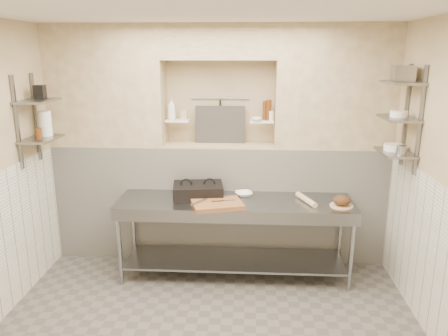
# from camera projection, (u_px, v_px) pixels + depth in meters

# --- Properties ---
(ceiling) EXTENTS (4.00, 3.90, 0.10)m
(ceiling) POSITION_uv_depth(u_px,v_px,m) (202.00, 1.00, 3.18)
(ceiling) COLOR silver
(ceiling) RESTS_ON ground
(wall_back) EXTENTS (4.00, 0.10, 2.80)m
(wall_back) POSITION_uv_depth(u_px,v_px,m) (221.00, 142.00, 5.48)
(wall_back) COLOR #CDB890
(wall_back) RESTS_ON ground
(backwall_lower) EXTENTS (4.00, 0.40, 1.40)m
(backwall_lower) POSITION_uv_depth(u_px,v_px,m) (220.00, 201.00, 5.42)
(backwall_lower) COLOR white
(backwall_lower) RESTS_ON floor
(alcove_sill) EXTENTS (1.30, 0.40, 0.02)m
(alcove_sill) POSITION_uv_depth(u_px,v_px,m) (219.00, 145.00, 5.23)
(alcove_sill) COLOR #CDB890
(alcove_sill) RESTS_ON backwall_lower
(backwall_pillar_left) EXTENTS (1.35, 0.40, 1.40)m
(backwall_pillar_left) POSITION_uv_depth(u_px,v_px,m) (107.00, 86.00, 5.13)
(backwall_pillar_left) COLOR #CDB890
(backwall_pillar_left) RESTS_ON backwall_lower
(backwall_pillar_right) EXTENTS (1.35, 0.40, 1.40)m
(backwall_pillar_right) POSITION_uv_depth(u_px,v_px,m) (335.00, 87.00, 4.98)
(backwall_pillar_right) COLOR #CDB890
(backwall_pillar_right) RESTS_ON backwall_lower
(backwall_header) EXTENTS (1.30, 0.40, 0.40)m
(backwall_header) POSITION_uv_depth(u_px,v_px,m) (219.00, 42.00, 4.93)
(backwall_header) COLOR #CDB890
(backwall_header) RESTS_ON backwall_lower
(wainscot_right) EXTENTS (0.02, 3.90, 1.40)m
(wainscot_right) POSITION_uv_depth(u_px,v_px,m) (444.00, 275.00, 3.62)
(wainscot_right) COLOR white
(wainscot_right) RESTS_ON floor
(alcove_shelf_left) EXTENTS (0.28, 0.16, 0.02)m
(alcove_shelf_left) POSITION_uv_depth(u_px,v_px,m) (177.00, 121.00, 5.19)
(alcove_shelf_left) COLOR white
(alcove_shelf_left) RESTS_ON backwall_lower
(alcove_shelf_right) EXTENTS (0.28, 0.16, 0.02)m
(alcove_shelf_right) POSITION_uv_depth(u_px,v_px,m) (262.00, 121.00, 5.13)
(alcove_shelf_right) COLOR white
(alcove_shelf_right) RESTS_ON backwall_lower
(utensil_rail) EXTENTS (0.70, 0.02, 0.02)m
(utensil_rail) POSITION_uv_depth(u_px,v_px,m) (220.00, 98.00, 5.26)
(utensil_rail) COLOR gray
(utensil_rail) RESTS_ON wall_back
(hanging_steel) EXTENTS (0.02, 0.02, 0.30)m
(hanging_steel) POSITION_uv_depth(u_px,v_px,m) (220.00, 113.00, 5.28)
(hanging_steel) COLOR black
(hanging_steel) RESTS_ON utensil_rail
(splash_panel) EXTENTS (0.60, 0.08, 0.45)m
(splash_panel) POSITION_uv_depth(u_px,v_px,m) (220.00, 125.00, 5.27)
(splash_panel) COLOR #383330
(splash_panel) RESTS_ON alcove_sill
(shelf_rail_left_a) EXTENTS (0.03, 0.03, 0.95)m
(shelf_rail_left_a) POSITION_uv_depth(u_px,v_px,m) (36.00, 117.00, 4.76)
(shelf_rail_left_a) COLOR slate
(shelf_rail_left_a) RESTS_ON wall_left
(shelf_rail_left_b) EXTENTS (0.03, 0.03, 0.95)m
(shelf_rail_left_b) POSITION_uv_depth(u_px,v_px,m) (17.00, 123.00, 4.38)
(shelf_rail_left_b) COLOR slate
(shelf_rail_left_b) RESTS_ON wall_left
(wall_shelf_left_lower) EXTENTS (0.30, 0.50, 0.02)m
(wall_shelf_left_lower) POSITION_uv_depth(u_px,v_px,m) (42.00, 139.00, 4.61)
(wall_shelf_left_lower) COLOR slate
(wall_shelf_left_lower) RESTS_ON wall_left
(wall_shelf_left_upper) EXTENTS (0.30, 0.50, 0.03)m
(wall_shelf_left_upper) POSITION_uv_depth(u_px,v_px,m) (37.00, 101.00, 4.51)
(wall_shelf_left_upper) COLOR slate
(wall_shelf_left_upper) RESTS_ON wall_left
(shelf_rail_right_a) EXTENTS (0.03, 0.03, 1.05)m
(shelf_rail_right_a) POSITION_uv_depth(u_px,v_px,m) (406.00, 116.00, 4.53)
(shelf_rail_right_a) COLOR slate
(shelf_rail_right_a) RESTS_ON wall_right
(shelf_rail_right_b) EXTENTS (0.03, 0.03, 1.05)m
(shelf_rail_right_b) POSITION_uv_depth(u_px,v_px,m) (420.00, 121.00, 4.14)
(shelf_rail_right_b) COLOR slate
(shelf_rail_right_b) RESTS_ON wall_right
(wall_shelf_right_lower) EXTENTS (0.30, 0.50, 0.02)m
(wall_shelf_right_lower) POSITION_uv_depth(u_px,v_px,m) (395.00, 153.00, 4.43)
(wall_shelf_right_lower) COLOR slate
(wall_shelf_right_lower) RESTS_ON wall_right
(wall_shelf_right_mid) EXTENTS (0.30, 0.50, 0.02)m
(wall_shelf_right_mid) POSITION_uv_depth(u_px,v_px,m) (399.00, 118.00, 4.34)
(wall_shelf_right_mid) COLOR slate
(wall_shelf_right_mid) RESTS_ON wall_right
(wall_shelf_right_upper) EXTENTS (0.30, 0.50, 0.03)m
(wall_shelf_right_upper) POSITION_uv_depth(u_px,v_px,m) (402.00, 83.00, 4.25)
(wall_shelf_right_upper) COLOR slate
(wall_shelf_right_upper) RESTS_ON wall_right
(prep_table) EXTENTS (2.60, 0.70, 0.90)m
(prep_table) POSITION_uv_depth(u_px,v_px,m) (235.00, 223.00, 4.87)
(prep_table) COLOR gray
(prep_table) RESTS_ON floor
(panini_press) EXTENTS (0.60, 0.47, 0.15)m
(panini_press) POSITION_uv_depth(u_px,v_px,m) (198.00, 191.00, 4.92)
(panini_press) COLOR black
(panini_press) RESTS_ON prep_table
(cutting_board) EXTENTS (0.61, 0.50, 0.05)m
(cutting_board) POSITION_uv_depth(u_px,v_px,m) (217.00, 204.00, 4.63)
(cutting_board) COLOR olive
(cutting_board) RESTS_ON prep_table
(knife_blade) EXTENTS (0.25, 0.10, 0.01)m
(knife_blade) POSITION_uv_depth(u_px,v_px,m) (223.00, 201.00, 4.66)
(knife_blade) COLOR gray
(knife_blade) RESTS_ON cutting_board
(tongs) EXTENTS (0.15, 0.21, 0.02)m
(tongs) POSITION_uv_depth(u_px,v_px,m) (199.00, 202.00, 4.61)
(tongs) COLOR gray
(tongs) RESTS_ON cutting_board
(mixing_bowl) EXTENTS (0.24, 0.24, 0.05)m
(mixing_bowl) POSITION_uv_depth(u_px,v_px,m) (244.00, 194.00, 4.97)
(mixing_bowl) COLOR white
(mixing_bowl) RESTS_ON prep_table
(rolling_pin) EXTENTS (0.20, 0.40, 0.06)m
(rolling_pin) POSITION_uv_depth(u_px,v_px,m) (306.00, 200.00, 4.76)
(rolling_pin) COLOR beige
(rolling_pin) RESTS_ON prep_table
(bread_board) EXTENTS (0.24, 0.24, 0.01)m
(bread_board) POSITION_uv_depth(u_px,v_px,m) (341.00, 206.00, 4.64)
(bread_board) COLOR beige
(bread_board) RESTS_ON prep_table
(bread_loaf) EXTENTS (0.18, 0.18, 0.11)m
(bread_loaf) POSITION_uv_depth(u_px,v_px,m) (342.00, 200.00, 4.62)
(bread_loaf) COLOR #4C2D19
(bread_loaf) RESTS_ON bread_board
(bottle_soap) EXTENTS (0.11, 0.11, 0.26)m
(bottle_soap) POSITION_uv_depth(u_px,v_px,m) (171.00, 109.00, 5.15)
(bottle_soap) COLOR white
(bottle_soap) RESTS_ON alcove_shelf_left
(jar_alcove) EXTENTS (0.07, 0.07, 0.11)m
(jar_alcove) POSITION_uv_depth(u_px,v_px,m) (184.00, 115.00, 5.16)
(jar_alcove) COLOR #CDB890
(jar_alcove) RESTS_ON alcove_shelf_left
(bowl_alcove) EXTENTS (0.16, 0.16, 0.04)m
(bowl_alcove) POSITION_uv_depth(u_px,v_px,m) (256.00, 119.00, 5.08)
(bowl_alcove) COLOR white
(bowl_alcove) RESTS_ON alcove_shelf_right
(condiment_a) EXTENTS (0.07, 0.07, 0.24)m
(condiment_a) POSITION_uv_depth(u_px,v_px,m) (269.00, 110.00, 5.10)
(condiment_a) COLOR #4F280F
(condiment_a) RESTS_ON alcove_shelf_right
(condiment_b) EXTENTS (0.06, 0.06, 0.22)m
(condiment_b) POSITION_uv_depth(u_px,v_px,m) (265.00, 110.00, 5.14)
(condiment_b) COLOR #4F280F
(condiment_b) RESTS_ON alcove_shelf_right
(condiment_c) EXTENTS (0.07, 0.07, 0.11)m
(condiment_c) POSITION_uv_depth(u_px,v_px,m) (271.00, 116.00, 5.11)
(condiment_c) COLOR white
(condiment_c) RESTS_ON alcove_shelf_right
(jug_left) EXTENTS (0.13, 0.13, 0.27)m
(jug_left) POSITION_uv_depth(u_px,v_px,m) (45.00, 123.00, 4.69)
(jug_left) COLOR white
(jug_left) RESTS_ON wall_shelf_left_lower
(jar_left) EXTENTS (0.07, 0.07, 0.11)m
(jar_left) POSITION_uv_depth(u_px,v_px,m) (38.00, 133.00, 4.54)
(jar_left) COLOR #4F280F
(jar_left) RESTS_ON wall_shelf_left_lower
(box_left_upper) EXTENTS (0.11, 0.11, 0.14)m
(box_left_upper) POSITION_uv_depth(u_px,v_px,m) (40.00, 92.00, 4.56)
(box_left_upper) COLOR black
(box_left_upper) RESTS_ON wall_shelf_left_upper
(bowl_right) EXTENTS (0.21, 0.21, 0.06)m
(bowl_right) POSITION_uv_depth(u_px,v_px,m) (394.00, 147.00, 4.47)
(bowl_right) COLOR white
(bowl_right) RESTS_ON wall_shelf_right_lower
(canister_right) EXTENTS (0.10, 0.10, 0.10)m
(canister_right) POSITION_uv_depth(u_px,v_px,m) (401.00, 150.00, 4.25)
(canister_right) COLOR gray
(canister_right) RESTS_ON wall_shelf_right_lower
(bowl_right_mid) EXTENTS (0.17, 0.17, 0.06)m
(bowl_right_mid) POSITION_uv_depth(u_px,v_px,m) (399.00, 114.00, 4.34)
(bowl_right_mid) COLOR white
(bowl_right_mid) RESTS_ON wall_shelf_right_mid
(basket_right) EXTENTS (0.22, 0.25, 0.15)m
(basket_right) POSITION_uv_depth(u_px,v_px,m) (403.00, 73.00, 4.24)
(basket_right) COLOR gray
(basket_right) RESTS_ON wall_shelf_right_upper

